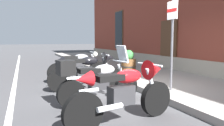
{
  "coord_description": "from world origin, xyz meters",
  "views": [
    {
      "loc": [
        5.15,
        -2.92,
        1.43
      ],
      "look_at": [
        -1.35,
        -0.19,
        0.67
      ],
      "focal_mm": 34.22,
      "sensor_mm": 36.0,
      "label": 1
    }
  ],
  "objects_px": {
    "motorcycle_black_sport": "(89,69)",
    "parking_sign": "(172,32)",
    "motorcycle_silver_touring": "(96,80)",
    "barrel_planter": "(129,63)",
    "motorcycle_grey_naked": "(79,67)",
    "motorcycle_red_sport": "(128,90)"
  },
  "relations": [
    {
      "from": "motorcycle_grey_naked",
      "to": "motorcycle_black_sport",
      "type": "height_order",
      "value": "motorcycle_black_sport"
    },
    {
      "from": "motorcycle_red_sport",
      "to": "motorcycle_silver_touring",
      "type": "bearing_deg",
      "value": -173.27
    },
    {
      "from": "motorcycle_grey_naked",
      "to": "parking_sign",
      "type": "xyz_separation_m",
      "value": [
        2.84,
        1.67,
        1.12
      ]
    },
    {
      "from": "parking_sign",
      "to": "barrel_planter",
      "type": "xyz_separation_m",
      "value": [
        -2.83,
        0.25,
        -1.08
      ]
    },
    {
      "from": "motorcycle_black_sport",
      "to": "barrel_planter",
      "type": "bearing_deg",
      "value": 123.37
    },
    {
      "from": "motorcycle_grey_naked",
      "to": "motorcycle_black_sport",
      "type": "bearing_deg",
      "value": -1.24
    },
    {
      "from": "parking_sign",
      "to": "barrel_planter",
      "type": "height_order",
      "value": "parking_sign"
    },
    {
      "from": "motorcycle_black_sport",
      "to": "parking_sign",
      "type": "height_order",
      "value": "parking_sign"
    },
    {
      "from": "motorcycle_red_sport",
      "to": "parking_sign",
      "type": "relative_size",
      "value": 0.96
    },
    {
      "from": "motorcycle_red_sport",
      "to": "barrel_planter",
      "type": "distance_m",
      "value": 4.49
    },
    {
      "from": "motorcycle_red_sport",
      "to": "barrel_planter",
      "type": "relative_size",
      "value": 2.4
    },
    {
      "from": "motorcycle_grey_naked",
      "to": "motorcycle_silver_touring",
      "type": "height_order",
      "value": "motorcycle_silver_touring"
    },
    {
      "from": "motorcycle_black_sport",
      "to": "barrel_planter",
      "type": "height_order",
      "value": "motorcycle_black_sport"
    },
    {
      "from": "motorcycle_grey_naked",
      "to": "barrel_planter",
      "type": "height_order",
      "value": "barrel_planter"
    },
    {
      "from": "parking_sign",
      "to": "barrel_planter",
      "type": "relative_size",
      "value": 2.51
    },
    {
      "from": "motorcycle_grey_naked",
      "to": "motorcycle_black_sport",
      "type": "relative_size",
      "value": 0.97
    },
    {
      "from": "motorcycle_silver_touring",
      "to": "parking_sign",
      "type": "relative_size",
      "value": 0.89
    },
    {
      "from": "motorcycle_silver_touring",
      "to": "parking_sign",
      "type": "xyz_separation_m",
      "value": [
        0.11,
        1.97,
        1.07
      ]
    },
    {
      "from": "motorcycle_black_sport",
      "to": "motorcycle_silver_touring",
      "type": "bearing_deg",
      "value": -10.5
    },
    {
      "from": "motorcycle_black_sport",
      "to": "motorcycle_silver_touring",
      "type": "height_order",
      "value": "motorcycle_silver_touring"
    },
    {
      "from": "motorcycle_black_sport",
      "to": "parking_sign",
      "type": "distance_m",
      "value": 2.52
    },
    {
      "from": "motorcycle_silver_touring",
      "to": "barrel_planter",
      "type": "height_order",
      "value": "motorcycle_silver_touring"
    }
  ]
}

